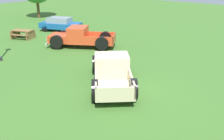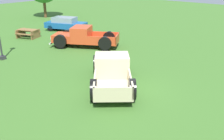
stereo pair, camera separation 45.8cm
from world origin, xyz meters
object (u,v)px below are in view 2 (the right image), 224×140
object	(u,v)px
pickup_truck_foreground	(112,69)
pickup_truck_behind_right	(81,37)
sedan_distant_a	(66,24)
picnic_table	(28,32)

from	to	relation	value
pickup_truck_foreground	pickup_truck_behind_right	size ratio (longest dim) A/B	0.94
sedan_distant_a	picnic_table	size ratio (longest dim) A/B	2.00
pickup_truck_behind_right	picnic_table	world-z (taller)	pickup_truck_behind_right
pickup_truck_foreground	pickup_truck_behind_right	xyz separation A→B (m)	(3.89, 6.56, 0.00)
pickup_truck_foreground	picnic_table	bearing A→B (deg)	77.48
sedan_distant_a	picnic_table	bearing A→B (deg)	175.82
pickup_truck_behind_right	picnic_table	xyz separation A→B (m)	(-1.13, 5.88, -0.29)
sedan_distant_a	picnic_table	xyz separation A→B (m)	(-4.22, 0.31, -0.23)
pickup_truck_foreground	picnic_table	world-z (taller)	pickup_truck_foreground
pickup_truck_behind_right	sedan_distant_a	distance (m)	6.37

